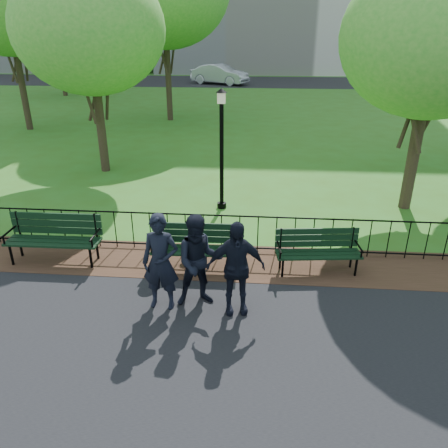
# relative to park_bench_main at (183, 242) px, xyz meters

# --- Properties ---
(ground) EXTENTS (120.00, 120.00, 0.00)m
(ground) POSITION_rel_park_bench_main_xyz_m (0.12, -1.17, -0.62)
(ground) COLOR #37671B
(dirt_strip) EXTENTS (60.00, 1.60, 0.01)m
(dirt_strip) POSITION_rel_park_bench_main_xyz_m (0.12, 0.33, -0.61)
(dirt_strip) COLOR #322114
(dirt_strip) RESTS_ON ground
(far_street) EXTENTS (70.00, 9.00, 0.01)m
(far_street) POSITION_rel_park_bench_main_xyz_m (0.12, 33.83, -0.62)
(far_street) COLOR black
(far_street) RESTS_ON ground
(iron_fence) EXTENTS (24.06, 0.06, 1.00)m
(iron_fence) POSITION_rel_park_bench_main_xyz_m (0.12, 0.83, -0.12)
(iron_fence) COLOR black
(iron_fence) RESTS_ON ground
(park_bench_main) EXTENTS (1.83, 0.62, 1.03)m
(park_bench_main) POSITION_rel_park_bench_main_xyz_m (0.00, 0.00, 0.00)
(park_bench_main) COLOR black
(park_bench_main) RESTS_ON ground
(park_bench_left_a) EXTENTS (1.98, 0.64, 1.12)m
(park_bench_left_a) POSITION_rel_park_bench_main_xyz_m (-2.77, 0.16, 0.02)
(park_bench_left_a) COLOR black
(park_bench_left_a) RESTS_ON ground
(park_bench_right_a) EXTENTS (1.75, 0.72, 0.97)m
(park_bench_right_a) POSITION_rel_park_bench_main_xyz_m (2.74, 0.17, -0.07)
(park_bench_right_a) COLOR black
(park_bench_right_a) RESTS_ON ground
(lamppost) EXTENTS (0.29, 0.29, 3.22)m
(lamppost) POSITION_rel_park_bench_main_xyz_m (0.49, 3.42, 1.13)
(lamppost) COLOR black
(lamppost) RESTS_ON ground
(tree_near_w) EXTENTS (4.69, 4.69, 6.53)m
(tree_near_w) POSITION_rel_park_bench_main_xyz_m (-3.88, 6.51, 3.91)
(tree_near_w) COLOR #2D2116
(tree_near_w) RESTS_ON ground
(tree_near_e) EXTENTS (4.52, 4.52, 6.30)m
(tree_near_e) POSITION_rel_park_bench_main_xyz_m (5.57, 3.88, 3.75)
(tree_near_e) COLOR #2D2116
(tree_near_e) RESTS_ON ground
(person_left) EXTENTS (0.67, 0.46, 1.78)m
(person_left) POSITION_rel_park_bench_main_xyz_m (-0.14, -1.35, 0.28)
(person_left) COLOR black
(person_left) RESTS_ON asphalt_path
(person_mid) EXTENTS (0.92, 0.63, 1.72)m
(person_mid) POSITION_rel_park_bench_main_xyz_m (0.51, -1.20, 0.25)
(person_mid) COLOR black
(person_mid) RESTS_ON asphalt_path
(person_right) EXTENTS (1.06, 0.57, 1.72)m
(person_right) POSITION_rel_park_bench_main_xyz_m (1.16, -1.38, 0.25)
(person_right) COLOR black
(person_right) RESTS_ON asphalt_path
(taxi) EXTENTS (4.49, 3.27, 1.42)m
(taxi) POSITION_rel_park_bench_main_xyz_m (-11.77, 32.52, 0.10)
(taxi) COLOR yellow
(taxi) RESTS_ON far_street
(sedan_silver) EXTENTS (5.31, 3.69, 1.66)m
(sedan_silver) POSITION_rel_park_bench_main_xyz_m (-2.21, 31.67, 0.22)
(sedan_silver) COLOR #B2B5BA
(sedan_silver) RESTS_ON far_street
(sedan_dark) EXTENTS (5.08, 3.71, 1.37)m
(sedan_dark) POSITION_rel_park_bench_main_xyz_m (13.97, 31.70, 0.07)
(sedan_dark) COLOR black
(sedan_dark) RESTS_ON far_street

